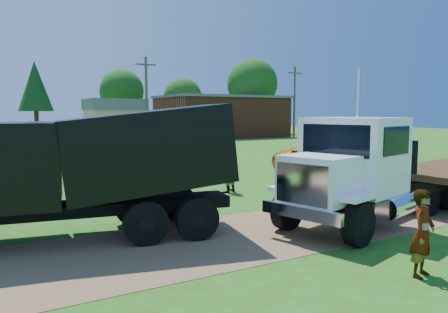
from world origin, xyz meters
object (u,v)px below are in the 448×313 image
white_semi_tractor (356,171)px  orange_pickup (325,158)px  black_dump_truck (89,165)px  spectator_a (423,233)px

white_semi_tractor → orange_pickup: size_ratio=1.36×
black_dump_truck → spectator_a: (5.02, -5.91, -1.03)m
black_dump_truck → orange_pickup: 15.08m
white_semi_tractor → orange_pickup: bearing=36.6°
black_dump_truck → orange_pickup: size_ratio=1.43×
black_dump_truck → white_semi_tractor: bearing=-9.4°
black_dump_truck → orange_pickup: bearing=34.4°
orange_pickup → white_semi_tractor: bearing=136.9°
white_semi_tractor → orange_pickup: (6.89, 8.59, -0.77)m
white_semi_tractor → spectator_a: (-1.82, -3.45, -0.69)m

